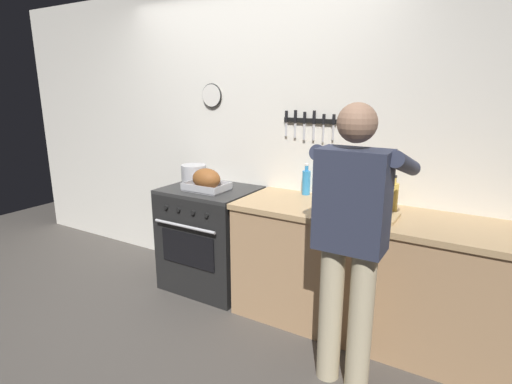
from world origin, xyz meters
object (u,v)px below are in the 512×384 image
(roasting_pan, at_px, (206,180))
(bottle_soy_sauce, at_px, (378,200))
(person_cook, at_px, (352,232))
(bottle_dish_soap, at_px, (306,182))
(stove, at_px, (211,238))
(bottle_cooking_oil, at_px, (393,196))
(bottle_vinegar, at_px, (366,190))
(cutting_board, at_px, (369,215))
(stock_pot, at_px, (194,174))

(roasting_pan, bearing_deg, bottle_soy_sauce, 5.15)
(person_cook, height_order, roasting_pan, person_cook)
(bottle_dish_soap, distance_m, bottle_soy_sauce, 0.64)
(stove, bearing_deg, person_cook, -21.83)
(bottle_cooking_oil, bearing_deg, person_cook, -94.89)
(bottle_dish_soap, height_order, bottle_vinegar, bottle_vinegar)
(cutting_board, bearing_deg, bottle_vinegar, 111.66)
(person_cook, height_order, bottle_vinegar, person_cook)
(stove, bearing_deg, stock_pot, 162.37)
(bottle_vinegar, distance_m, bottle_soy_sauce, 0.21)
(roasting_pan, xyz_separation_m, bottle_soy_sauce, (1.38, 0.12, -0.00))
(bottle_cooking_oil, bearing_deg, roasting_pan, -172.11)
(cutting_board, bearing_deg, stove, 176.93)
(roasting_pan, relative_size, cutting_board, 0.98)
(bottle_vinegar, bearing_deg, bottle_soy_sauce, -50.01)
(bottle_soy_sauce, bearing_deg, person_cook, -88.30)
(bottle_cooking_oil, bearing_deg, bottle_vinegar, 159.10)
(stove, bearing_deg, bottle_cooking_oil, 5.11)
(roasting_pan, bearing_deg, bottle_vinegar, 12.79)
(stock_pot, relative_size, cutting_board, 0.62)
(bottle_dish_soap, bearing_deg, roasting_pan, -158.40)
(roasting_pan, height_order, bottle_dish_soap, bottle_dish_soap)
(person_cook, distance_m, bottle_soy_sauce, 0.63)
(bottle_cooking_oil, bearing_deg, stove, -174.89)
(bottle_vinegar, height_order, bottle_cooking_oil, bottle_vinegar)
(cutting_board, xyz_separation_m, bottle_cooking_oil, (0.10, 0.21, 0.09))
(roasting_pan, relative_size, bottle_vinegar, 1.38)
(roasting_pan, distance_m, stock_pot, 0.29)
(bottle_vinegar, relative_size, bottle_soy_sauce, 1.30)
(stock_pot, distance_m, cutting_board, 1.62)
(roasting_pan, distance_m, cutting_board, 1.37)
(roasting_pan, relative_size, stock_pot, 1.58)
(cutting_board, relative_size, bottle_soy_sauce, 1.83)
(stock_pot, distance_m, bottle_soy_sauce, 1.63)
(person_cook, distance_m, bottle_dish_soap, 1.03)
(person_cook, bearing_deg, bottle_cooking_oil, -7.69)
(bottle_vinegar, distance_m, bottle_cooking_oil, 0.23)
(roasting_pan, distance_m, bottle_soy_sauce, 1.39)
(stove, height_order, bottle_soy_sauce, bottle_soy_sauce)
(stove, bearing_deg, cutting_board, -3.07)
(bottle_soy_sauce, bearing_deg, stock_pot, 179.42)
(cutting_board, distance_m, bottle_soy_sauce, 0.15)
(roasting_pan, bearing_deg, stove, 109.36)
(stove, height_order, stock_pot, stock_pot)
(person_cook, relative_size, bottle_soy_sauce, 8.46)
(stock_pot, relative_size, bottle_dish_soap, 0.89)
(stock_pot, bearing_deg, stove, -17.63)
(roasting_pan, height_order, bottle_vinegar, bottle_vinegar)
(person_cook, bearing_deg, stock_pot, 65.93)
(bottle_vinegar, relative_size, bottle_cooking_oil, 1.02)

